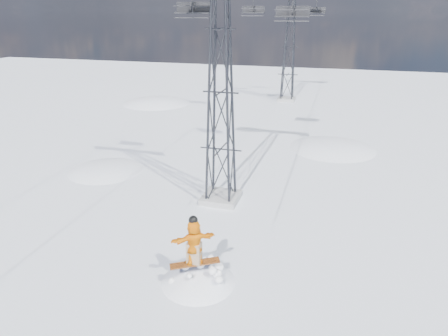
% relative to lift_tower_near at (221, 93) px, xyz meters
% --- Properties ---
extents(ground, '(120.00, 120.00, 0.00)m').
position_rel_lift_tower_near_xyz_m(ground, '(-0.80, -8.00, -5.47)').
color(ground, white).
rests_on(ground, ground).
extents(snow_terrain, '(39.00, 37.00, 22.00)m').
position_rel_lift_tower_near_xyz_m(snow_terrain, '(-5.57, 13.24, -15.06)').
color(snow_terrain, white).
rests_on(snow_terrain, ground).
extents(lift_tower_near, '(5.20, 1.80, 11.43)m').
position_rel_lift_tower_near_xyz_m(lift_tower_near, '(0.00, 0.00, 0.00)').
color(lift_tower_near, '#999999').
rests_on(lift_tower_near, ground).
extents(lift_tower_far, '(5.20, 1.80, 11.43)m').
position_rel_lift_tower_near_xyz_m(lift_tower_far, '(0.00, 25.00, 0.00)').
color(lift_tower_far, '#999999').
rests_on(lift_tower_far, ground).
extents(snowboarder_jump, '(4.40, 4.40, 6.73)m').
position_rel_lift_tower_near_xyz_m(snowboarder_jump, '(1.06, -6.50, -7.10)').
color(snowboarder_jump, white).
rests_on(snowboarder_jump, ground).
extents(lift_chair_near, '(1.80, 0.52, 2.23)m').
position_rel_lift_tower_near_xyz_m(lift_chair_near, '(-2.20, 2.62, 3.59)').
color(lift_chair_near, black).
rests_on(lift_chair_near, ground).
extents(lift_chair_mid, '(1.99, 0.57, 2.47)m').
position_rel_lift_tower_near_xyz_m(lift_chair_mid, '(2.20, 7.29, 3.41)').
color(lift_chair_mid, black).
rests_on(lift_chair_mid, ground).
extents(lift_chair_far, '(1.87, 0.54, 2.32)m').
position_rel_lift_tower_near_xyz_m(lift_chair_far, '(-2.20, 17.15, 3.53)').
color(lift_chair_far, black).
rests_on(lift_chair_far, ground).
extents(lift_chair_extra, '(1.93, 0.56, 2.40)m').
position_rel_lift_tower_near_xyz_m(lift_chair_extra, '(2.20, 27.71, 3.46)').
color(lift_chair_extra, black).
rests_on(lift_chair_extra, ground).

